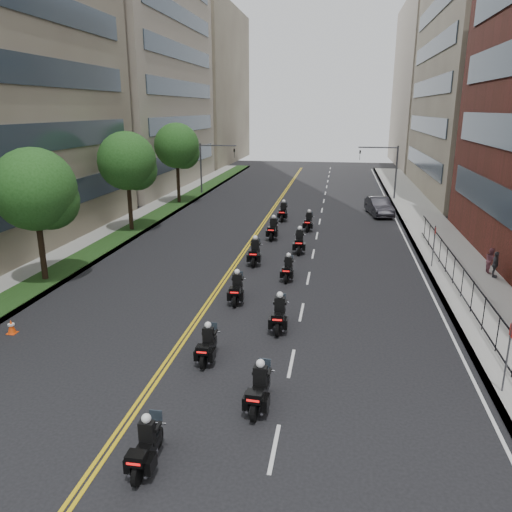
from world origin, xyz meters
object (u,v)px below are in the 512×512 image
(motorcycle_10, at_px, (283,212))
(motorcycle_1, at_px, (259,390))
(motorcycle_2, at_px, (208,346))
(pedestrian_c, at_px, (495,265))
(motorcycle_6, at_px, (255,253))
(pedestrian_b, at_px, (491,260))
(traffic_cone, at_px, (11,327))
(motorcycle_4, at_px, (237,289))
(motorcycle_3, at_px, (279,315))
(parked_sedan, at_px, (379,206))
(motorcycle_7, at_px, (299,242))
(motorcycle_5, at_px, (288,269))
(motorcycle_9, at_px, (309,222))
(motorcycle_0, at_px, (146,447))
(motorcycle_8, at_px, (273,230))

(motorcycle_10, bearing_deg, motorcycle_1, -83.83)
(motorcycle_2, xyz_separation_m, pedestrian_c, (13.47, 11.75, 0.29))
(motorcycle_6, height_order, pedestrian_b, motorcycle_6)
(motorcycle_10, distance_m, traffic_cone, 25.91)
(motorcycle_4, distance_m, motorcycle_10, 19.15)
(motorcycle_3, bearing_deg, motorcycle_10, 94.78)
(parked_sedan, bearing_deg, pedestrian_b, -82.35)
(motorcycle_1, height_order, motorcycle_4, motorcycle_4)
(parked_sedan, height_order, pedestrian_c, pedestrian_c)
(parked_sedan, bearing_deg, motorcycle_3, -113.07)
(motorcycle_3, distance_m, pedestrian_b, 14.56)
(traffic_cone, bearing_deg, motorcycle_7, 52.67)
(motorcycle_5, xyz_separation_m, motorcycle_9, (0.39, 12.07, 0.05))
(motorcycle_3, bearing_deg, motorcycle_9, 88.56)
(motorcycle_2, bearing_deg, parked_sedan, 74.07)
(parked_sedan, bearing_deg, motorcycle_7, -124.54)
(motorcycle_0, bearing_deg, motorcycle_6, 90.38)
(motorcycle_4, bearing_deg, motorcycle_1, -77.90)
(motorcycle_7, relative_size, motorcycle_10, 1.00)
(motorcycle_9, distance_m, parked_sedan, 9.08)
(motorcycle_7, bearing_deg, motorcycle_6, -131.70)
(motorcycle_0, relative_size, motorcycle_3, 0.91)
(motorcycle_1, relative_size, motorcycle_5, 1.08)
(motorcycle_8, height_order, pedestrian_b, motorcycle_8)
(motorcycle_5, height_order, parked_sedan, parked_sedan)
(motorcycle_5, xyz_separation_m, traffic_cone, (-10.95, -8.94, -0.30))
(parked_sedan, distance_m, pedestrian_b, 17.04)
(pedestrian_c, bearing_deg, motorcycle_3, 147.49)
(motorcycle_6, bearing_deg, motorcycle_10, 85.84)
(motorcycle_0, xyz_separation_m, motorcycle_8, (0.12, 24.83, 0.09))
(motorcycle_0, distance_m, traffic_cone, 11.24)
(motorcycle_4, relative_size, motorcycle_10, 0.94)
(motorcycle_0, height_order, motorcycle_2, motorcycle_0)
(motorcycle_0, height_order, motorcycle_4, motorcycle_4)
(pedestrian_c, bearing_deg, traffic_cone, 135.84)
(motorcycle_0, xyz_separation_m, pedestrian_b, (13.57, 18.64, 0.26))
(motorcycle_4, height_order, parked_sedan, motorcycle_4)
(motorcycle_10, bearing_deg, motorcycle_7, -76.11)
(motorcycle_8, distance_m, motorcycle_10, 6.44)
(motorcycle_6, bearing_deg, pedestrian_c, -5.87)
(motorcycle_0, bearing_deg, pedestrian_c, 52.44)
(motorcycle_4, bearing_deg, pedestrian_b, 21.73)
(motorcycle_4, height_order, motorcycle_10, motorcycle_10)
(motorcycle_5, xyz_separation_m, motorcycle_10, (-1.99, 15.36, 0.10))
(motorcycle_2, relative_size, pedestrian_b, 1.44)
(motorcycle_0, relative_size, motorcycle_6, 0.87)
(motorcycle_3, xyz_separation_m, motorcycle_7, (-0.13, 12.30, 0.03))
(motorcycle_2, xyz_separation_m, motorcycle_9, (2.43, 21.95, 0.05))
(motorcycle_7, bearing_deg, traffic_cone, -129.49)
(motorcycle_3, bearing_deg, motorcycle_6, 104.64)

